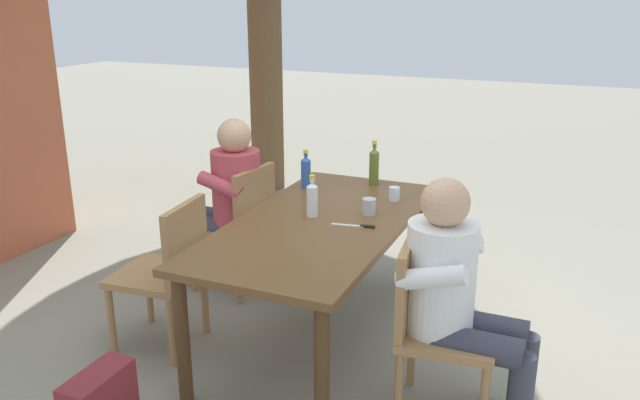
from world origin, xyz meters
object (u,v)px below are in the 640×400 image
at_px(person_in_white_shirt, 457,291).
at_px(person_in_plaid_shirt, 226,196).
at_px(chair_near_left, 431,320).
at_px(chair_far_left, 169,267).
at_px(bottle_olive, 374,166).
at_px(cup_steel, 369,207).
at_px(dining_table, 320,235).
at_px(bottle_blue, 306,171).
at_px(cup_glass, 394,194).
at_px(chair_far_right, 241,222).
at_px(table_knife, 356,226).
at_px(bottle_clear, 312,199).

relative_size(person_in_white_shirt, person_in_plaid_shirt, 1.00).
height_order(chair_near_left, chair_far_left, same).
height_order(chair_far_left, bottle_olive, bottle_olive).
height_order(chair_far_left, person_in_plaid_shirt, person_in_plaid_shirt).
bearing_deg(chair_near_left, cup_steel, 40.34).
xyz_separation_m(dining_table, person_in_plaid_shirt, (0.41, 0.85, 0.00)).
relative_size(dining_table, bottle_blue, 7.23).
xyz_separation_m(chair_far_left, cup_glass, (0.91, -1.02, 0.29)).
height_order(chair_far_right, table_knife, chair_far_right).
xyz_separation_m(bottle_blue, table_knife, (-0.55, -0.55, -0.10)).
relative_size(person_in_white_shirt, bottle_clear, 4.88).
bearing_deg(bottle_olive, person_in_white_shirt, -145.92).
relative_size(chair_far_left, person_in_white_shirt, 0.74).
relative_size(dining_table, bottle_clear, 7.53).
height_order(dining_table, bottle_olive, bottle_olive).
bearing_deg(bottle_clear, person_in_plaid_shirt, 65.41).
relative_size(chair_far_left, bottle_clear, 3.60).
height_order(bottle_clear, cup_steel, bottle_clear).
bearing_deg(bottle_blue, chair_far_left, 156.39).
relative_size(dining_table, bottle_olive, 6.12).
height_order(dining_table, bottle_clear, bottle_clear).
bearing_deg(bottle_clear, cup_glass, -36.65).
xyz_separation_m(chair_near_left, chair_far_left, (0.02, 1.49, 0.00)).
xyz_separation_m(dining_table, cup_glass, (0.51, -0.27, 0.13)).
bearing_deg(chair_far_left, dining_table, -61.63).
bearing_deg(cup_glass, dining_table, 151.93).
bearing_deg(table_knife, dining_table, 87.18).
xyz_separation_m(dining_table, chair_near_left, (-0.42, -0.75, -0.16)).
bearing_deg(bottle_olive, bottle_clear, 170.87).
xyz_separation_m(bottle_olive, table_knife, (-0.79, -0.17, -0.12)).
distance_m(chair_near_left, cup_glass, 1.08).
bearing_deg(chair_near_left, person_in_white_shirt, -85.14).
height_order(person_in_plaid_shirt, bottle_blue, person_in_plaid_shirt).
bearing_deg(chair_far_right, bottle_clear, -117.37).
relative_size(chair_far_right, table_knife, 3.62).
bearing_deg(chair_far_right, chair_near_left, -118.79).
bearing_deg(chair_far_right, person_in_plaid_shirt, 85.12).
xyz_separation_m(chair_far_left, cup_steel, (0.61, -0.96, 0.30)).
xyz_separation_m(chair_near_left, person_in_white_shirt, (0.01, -0.11, 0.17)).
distance_m(person_in_white_shirt, table_knife, 0.75).
xyz_separation_m(bottle_blue, bottle_clear, (-0.49, -0.26, -0.00)).
bearing_deg(chair_far_left, person_in_plaid_shirt, 7.65).
relative_size(person_in_plaid_shirt, cup_steel, 12.42).
bearing_deg(person_in_white_shirt, table_knife, 57.87).
xyz_separation_m(dining_table, chair_far_left, (-0.40, 0.75, -0.16)).
bearing_deg(chair_near_left, cup_glass, 27.05).
distance_m(person_in_white_shirt, bottle_blue, 1.53).
distance_m(person_in_plaid_shirt, bottle_clear, 0.88).
bearing_deg(cup_steel, person_in_white_shirt, -133.88).
relative_size(chair_far_right, cup_glass, 10.33).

